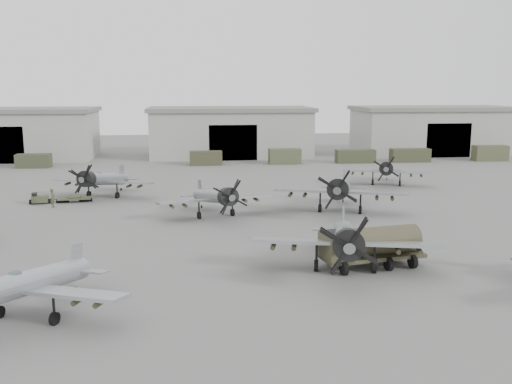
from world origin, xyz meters
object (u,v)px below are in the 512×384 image
aircraft_far_1 (387,170)px  fuel_tanker (371,244)px  aircraft_mid_1 (216,197)px  aircraft_mid_2 (340,189)px  tug_trailer (53,199)px  aircraft_far_0 (102,180)px  ground_crew (53,198)px  aircraft_near_0 (22,285)px  aircraft_near_1 (346,239)px

aircraft_far_1 → fuel_tanker: aircraft_far_1 is taller
aircraft_mid_1 → aircraft_far_1: bearing=18.7°
aircraft_mid_2 → tug_trailer: bearing=-177.6°
aircraft_far_0 → ground_crew: bearing=-114.5°
aircraft_mid_1 → ground_crew: bearing=142.1°
ground_crew → aircraft_near_0: bearing=-167.9°
aircraft_far_0 → fuel_tanker: aircraft_far_0 is taller
aircraft_near_0 → aircraft_mid_1: (11.18, 23.47, -0.03)m
aircraft_near_0 → aircraft_mid_1: bearing=85.8°
aircraft_near_1 → aircraft_mid_1: aircraft_near_1 is taller
aircraft_mid_2 → aircraft_far_0: size_ratio=1.14×
aircraft_far_1 → ground_crew: size_ratio=5.62×
aircraft_mid_2 → aircraft_far_0: bearing=174.6°
aircraft_near_1 → aircraft_far_0: size_ratio=1.12×
aircraft_far_0 → fuel_tanker: bearing=-32.9°
aircraft_near_0 → aircraft_near_1: size_ratio=0.87×
fuel_tanker → tug_trailer: (-27.05, 25.13, -1.14)m
aircraft_near_1 → ground_crew: (-24.45, 23.90, -1.35)m
aircraft_near_1 → aircraft_mid_2: aircraft_mid_2 is taller
aircraft_mid_2 → fuel_tanker: aircraft_mid_2 is taller
aircraft_far_0 → aircraft_mid_1: bearing=-24.3°
fuel_tanker → aircraft_mid_2: bearing=72.3°
aircraft_near_1 → aircraft_far_1: 35.74m
aircraft_mid_2 → ground_crew: size_ratio=6.67×
aircraft_mid_1 → tug_trailer: aircraft_mid_1 is taller
aircraft_near_0 → ground_crew: size_ratio=5.70×
aircraft_near_1 → aircraft_mid_2: 18.40m
aircraft_near_0 → aircraft_far_0: aircraft_far_0 is taller
tug_trailer → aircraft_far_1: bearing=2.7°
aircraft_mid_2 → aircraft_far_0: 26.72m
aircraft_mid_1 → ground_crew: 17.87m
aircraft_near_0 → aircraft_far_1: (33.27, 38.92, -0.04)m
aircraft_near_1 → aircraft_far_1: aircraft_near_1 is taller
aircraft_far_0 → tug_trailer: 5.62m
aircraft_near_0 → ground_crew: (-5.41, 30.03, -1.08)m
aircraft_near_0 → ground_crew: 30.54m
aircraft_mid_1 → fuel_tanker: bearing=-74.9°
aircraft_near_1 → aircraft_mid_2: size_ratio=0.98×
aircraft_near_0 → tug_trailer: (-5.92, 32.31, -1.60)m
aircraft_near_0 → fuel_tanker: bearing=40.0°
aircraft_near_0 → tug_trailer: size_ratio=1.82×
aircraft_near_1 → aircraft_mid_1: (-7.86, 17.34, -0.30)m
aircraft_mid_2 → ground_crew: aircraft_mid_2 is taller
fuel_tanker → ground_crew: (-26.55, 22.85, -0.62)m
aircraft_near_1 → tug_trailer: (-24.96, 26.18, -1.87)m
aircraft_near_1 → aircraft_far_0: bearing=138.4°
tug_trailer → aircraft_near_1: bearing=-53.2°
aircraft_near_0 → aircraft_far_0: 34.72m
aircraft_mid_1 → aircraft_far_1: size_ratio=1.02×
aircraft_far_0 → fuel_tanker: size_ratio=1.52×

